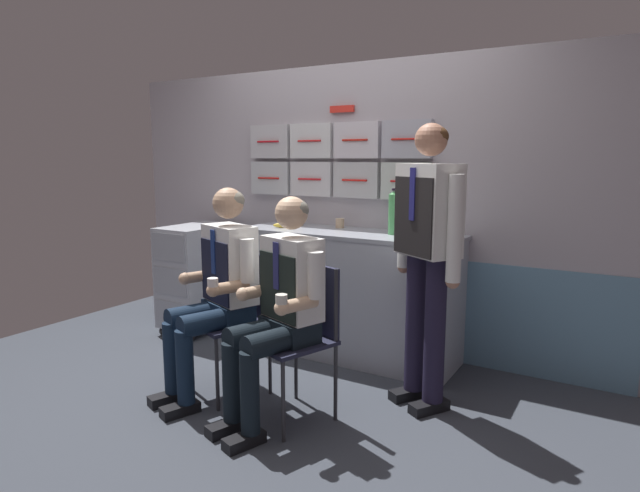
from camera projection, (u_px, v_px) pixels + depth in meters
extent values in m
cube|color=#393E47|center=(235.00, 407.00, 3.20)|extent=(4.80, 4.80, 0.04)
cube|color=#AEA7B0|center=(346.00, 207.00, 4.19)|extent=(4.20, 0.06, 2.15)
cube|color=#6390AD|center=(343.00, 295.00, 4.27)|extent=(4.12, 0.01, 0.74)
cube|color=#B7BABF|center=(271.00, 178.00, 4.45)|extent=(0.37, 0.06, 0.27)
cylinder|color=red|center=(268.00, 178.00, 4.41)|extent=(0.21, 0.01, 0.01)
cube|color=silver|center=(312.00, 179.00, 4.24)|extent=(0.37, 0.06, 0.27)
cylinder|color=red|center=(309.00, 179.00, 4.21)|extent=(0.21, 0.01, 0.01)
cube|color=#B3B3B5|center=(357.00, 180.00, 4.04)|extent=(0.37, 0.06, 0.27)
cylinder|color=red|center=(354.00, 180.00, 4.01)|extent=(0.21, 0.01, 0.01)
cube|color=#B7BFB8|center=(406.00, 181.00, 3.84)|extent=(0.37, 0.06, 0.27)
cylinder|color=red|center=(404.00, 181.00, 3.81)|extent=(0.21, 0.01, 0.01)
cube|color=silver|center=(271.00, 142.00, 4.40)|extent=(0.37, 0.06, 0.27)
cylinder|color=red|center=(268.00, 142.00, 4.37)|extent=(0.21, 0.01, 0.01)
cube|color=silver|center=(312.00, 141.00, 4.20)|extent=(0.37, 0.06, 0.27)
cylinder|color=red|center=(309.00, 141.00, 4.16)|extent=(0.21, 0.01, 0.01)
cube|color=silver|center=(357.00, 140.00, 3.99)|extent=(0.37, 0.06, 0.27)
cylinder|color=red|center=(355.00, 140.00, 3.96)|extent=(0.21, 0.01, 0.01)
cube|color=#A8A8B5|center=(407.00, 139.00, 3.79)|extent=(0.37, 0.06, 0.27)
cylinder|color=red|center=(405.00, 139.00, 3.76)|extent=(0.21, 0.01, 0.01)
cube|color=red|center=(342.00, 109.00, 4.04)|extent=(0.20, 0.02, 0.05)
cube|color=#A3A8B4|center=(348.00, 295.00, 3.96)|extent=(1.61, 0.52, 0.89)
cube|color=#9399A5|center=(348.00, 234.00, 3.88)|extent=(1.65, 0.53, 0.03)
sphere|color=black|center=(163.00, 331.00, 4.44)|extent=(0.07, 0.07, 0.07)
sphere|color=black|center=(191.00, 337.00, 4.28)|extent=(0.07, 0.07, 0.07)
sphere|color=black|center=(209.00, 314.00, 4.91)|extent=(0.07, 0.07, 0.07)
sphere|color=black|center=(235.00, 320.00, 4.75)|extent=(0.07, 0.07, 0.07)
cube|color=#ADB2BC|center=(199.00, 274.00, 4.52)|extent=(0.40, 0.64, 0.82)
cube|color=#999DA7|center=(171.00, 315.00, 4.29)|extent=(0.35, 0.01, 0.22)
cube|color=#999DA7|center=(170.00, 282.00, 4.25)|extent=(0.35, 0.01, 0.22)
cube|color=#999DA7|center=(168.00, 247.00, 4.20)|extent=(0.35, 0.01, 0.22)
cylinder|color=#28282D|center=(170.00, 232.00, 4.21)|extent=(0.32, 0.02, 0.02)
cylinder|color=#2D2D33|center=(190.00, 356.00, 3.36)|extent=(0.02, 0.02, 0.44)
cylinder|color=#2D2D33|center=(217.00, 374.00, 3.08)|extent=(0.02, 0.02, 0.44)
cylinder|color=#2D2D33|center=(240.00, 344.00, 3.58)|extent=(0.02, 0.02, 0.44)
cylinder|color=#2D2D33|center=(270.00, 360.00, 3.30)|extent=(0.02, 0.02, 0.44)
cube|color=#212238|center=(229.00, 322.00, 3.30)|extent=(0.52, 0.52, 0.02)
cube|color=#212238|center=(255.00, 285.00, 3.38)|extent=(0.35, 0.16, 0.40)
cylinder|color=#2D2D33|center=(239.00, 280.00, 3.51)|extent=(0.02, 0.02, 0.40)
cylinder|color=#2D2D33|center=(269.00, 290.00, 3.23)|extent=(0.02, 0.02, 0.40)
cube|color=black|center=(168.00, 398.00, 3.21)|extent=(0.16, 0.24, 0.06)
cube|color=black|center=(180.00, 410.00, 3.06)|extent=(0.16, 0.24, 0.06)
cylinder|color=#122237|center=(172.00, 358.00, 3.19)|extent=(0.10, 0.10, 0.43)
cylinder|color=#122237|center=(185.00, 367.00, 3.05)|extent=(0.10, 0.10, 0.43)
cylinder|color=#122237|center=(197.00, 314.00, 3.25)|extent=(0.25, 0.39, 0.13)
cylinder|color=#122237|center=(210.00, 322.00, 3.11)|extent=(0.25, 0.39, 0.13)
cube|color=#122237|center=(228.00, 311.00, 3.28)|extent=(0.38, 0.31, 0.12)
cube|color=white|center=(230.00, 264.00, 3.25)|extent=(0.40, 0.31, 0.47)
cube|color=black|center=(215.00, 272.00, 3.19)|extent=(0.31, 0.13, 0.38)
cube|color=navy|center=(213.00, 252.00, 3.17)|extent=(0.04, 0.02, 0.26)
cylinder|color=white|center=(214.00, 251.00, 3.40)|extent=(0.08, 0.08, 0.25)
cylinder|color=tan|center=(201.00, 276.00, 3.34)|extent=(0.15, 0.24, 0.07)
sphere|color=tan|center=(185.00, 279.00, 3.28)|extent=(0.08, 0.08, 0.08)
cylinder|color=white|center=(247.00, 261.00, 3.08)|extent=(0.08, 0.08, 0.25)
cylinder|color=tan|center=(230.00, 288.00, 3.05)|extent=(0.15, 0.24, 0.07)
sphere|color=tan|center=(213.00, 290.00, 2.99)|extent=(0.08, 0.08, 0.08)
cylinder|color=white|center=(213.00, 283.00, 2.98)|extent=(0.06, 0.06, 0.06)
sphere|color=tan|center=(228.00, 203.00, 3.19)|extent=(0.19, 0.19, 0.19)
ellipsoid|color=gray|center=(230.00, 200.00, 3.19)|extent=(0.23, 0.22, 0.13)
cylinder|color=#2D2D33|center=(245.00, 380.00, 3.01)|extent=(0.02, 0.02, 0.44)
cylinder|color=#2D2D33|center=(283.00, 401.00, 2.74)|extent=(0.02, 0.02, 0.44)
cylinder|color=#2D2D33|center=(296.00, 364.00, 3.24)|extent=(0.02, 0.02, 0.44)
cylinder|color=#2D2D33|center=(336.00, 383.00, 2.97)|extent=(0.02, 0.02, 0.44)
cube|color=#212238|center=(290.00, 341.00, 2.96)|extent=(0.51, 0.51, 0.02)
cube|color=#212238|center=(316.00, 299.00, 3.04)|extent=(0.36, 0.15, 0.40)
cylinder|color=#2D2D33|center=(295.00, 293.00, 3.17)|extent=(0.02, 0.02, 0.40)
cylinder|color=#2D2D33|center=(336.00, 306.00, 2.90)|extent=(0.02, 0.02, 0.40)
cube|color=black|center=(227.00, 428.00, 2.86)|extent=(0.16, 0.24, 0.06)
cube|color=black|center=(244.00, 441.00, 2.73)|extent=(0.16, 0.24, 0.06)
cylinder|color=black|center=(232.00, 382.00, 2.85)|extent=(0.10, 0.10, 0.43)
cylinder|color=black|center=(250.00, 393.00, 2.71)|extent=(0.10, 0.10, 0.43)
cylinder|color=black|center=(256.00, 333.00, 2.91)|extent=(0.24, 0.38, 0.13)
cylinder|color=black|center=(275.00, 341.00, 2.78)|extent=(0.24, 0.38, 0.13)
cube|color=black|center=(290.00, 329.00, 2.94)|extent=(0.37, 0.29, 0.12)
cube|color=white|center=(292.00, 278.00, 2.91)|extent=(0.38, 0.29, 0.45)
cube|color=black|center=(277.00, 287.00, 2.85)|extent=(0.30, 0.11, 0.36)
cube|color=navy|center=(276.00, 266.00, 2.83)|extent=(0.04, 0.02, 0.25)
cylinder|color=white|center=(271.00, 264.00, 3.05)|extent=(0.08, 0.08, 0.24)
cylinder|color=#DEB58F|center=(258.00, 291.00, 3.00)|extent=(0.14, 0.24, 0.07)
sphere|color=#DEB58F|center=(243.00, 294.00, 2.93)|extent=(0.08, 0.08, 0.08)
cylinder|color=white|center=(315.00, 275.00, 2.75)|extent=(0.08, 0.08, 0.24)
cylinder|color=#DEB58F|center=(298.00, 305.00, 2.73)|extent=(0.14, 0.24, 0.07)
sphere|color=#DEB58F|center=(282.00, 308.00, 2.66)|extent=(0.08, 0.08, 0.08)
cylinder|color=silver|center=(281.00, 300.00, 2.65)|extent=(0.06, 0.06, 0.06)
sphere|color=#DEB58F|center=(291.00, 213.00, 2.85)|extent=(0.18, 0.18, 0.18)
ellipsoid|color=gray|center=(293.00, 210.00, 2.86)|extent=(0.22, 0.21, 0.12)
cube|color=black|center=(408.00, 393.00, 3.27)|extent=(0.20, 0.25, 0.06)
cube|color=black|center=(429.00, 407.00, 3.10)|extent=(0.20, 0.25, 0.06)
cylinder|color=#1E1930|center=(415.00, 322.00, 3.20)|extent=(0.12, 0.12, 0.84)
cylinder|color=#1E1930|center=(435.00, 331.00, 3.05)|extent=(0.12, 0.12, 0.84)
cube|color=white|center=(429.00, 210.00, 3.01)|extent=(0.42, 0.37, 0.52)
cube|color=black|center=(413.00, 217.00, 2.97)|extent=(0.29, 0.19, 0.43)
cube|color=navy|center=(412.00, 194.00, 2.95)|extent=(0.04, 0.03, 0.29)
cylinder|color=white|center=(405.00, 220.00, 3.22)|extent=(0.08, 0.08, 0.57)
sphere|color=#A97359|center=(404.00, 267.00, 3.27)|extent=(0.08, 0.08, 0.08)
cylinder|color=white|center=(455.00, 229.00, 2.83)|extent=(0.08, 0.08, 0.57)
sphere|color=#A97359|center=(453.00, 282.00, 2.88)|extent=(0.08, 0.08, 0.08)
sphere|color=#A97359|center=(431.00, 140.00, 2.95)|extent=(0.18, 0.18, 0.18)
ellipsoid|color=brown|center=(433.00, 137.00, 2.95)|extent=(0.24, 0.23, 0.13)
cylinder|color=#4B9D59|center=(394.00, 215.00, 3.71)|extent=(0.07, 0.07, 0.28)
cone|color=#4B9D59|center=(394.00, 193.00, 3.69)|extent=(0.07, 0.07, 0.02)
cylinder|color=black|center=(394.00, 189.00, 3.68)|extent=(0.03, 0.03, 0.02)
cylinder|color=#489B5E|center=(413.00, 223.00, 3.57)|extent=(0.08, 0.08, 0.19)
cone|color=#489B5E|center=(414.00, 207.00, 3.55)|extent=(0.08, 0.08, 0.02)
cylinder|color=black|center=(414.00, 204.00, 3.55)|extent=(0.03, 0.03, 0.02)
cylinder|color=silver|center=(432.00, 218.00, 3.61)|extent=(0.07, 0.07, 0.25)
cone|color=silver|center=(433.00, 198.00, 3.58)|extent=(0.07, 0.07, 0.02)
cylinder|color=red|center=(433.00, 195.00, 3.58)|extent=(0.03, 0.03, 0.02)
cylinder|color=tan|center=(340.00, 223.00, 4.08)|extent=(0.07, 0.07, 0.07)
cylinder|color=#382114|center=(340.00, 219.00, 4.07)|extent=(0.06, 0.06, 0.01)
cylinder|color=tan|center=(298.00, 221.00, 4.21)|extent=(0.07, 0.07, 0.08)
cylinder|color=#382114|center=(298.00, 216.00, 4.20)|extent=(0.06, 0.06, 0.01)
ellipsoid|color=yellow|center=(284.00, 225.00, 4.07)|extent=(0.17, 0.10, 0.04)
cylinder|color=#4C3819|center=(295.00, 225.00, 4.06)|extent=(0.01, 0.01, 0.02)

